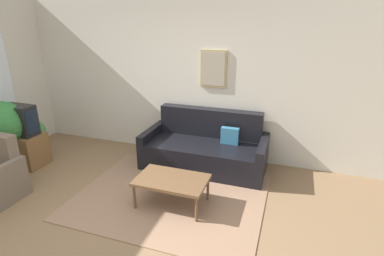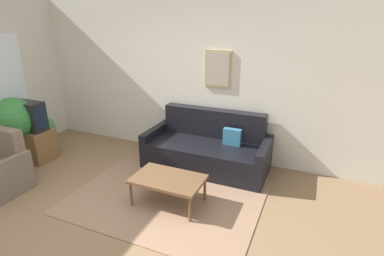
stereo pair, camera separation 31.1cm
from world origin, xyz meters
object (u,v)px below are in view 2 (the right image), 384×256
tv (29,116)px  potted_plant_tall (14,121)px  coffee_table (168,180)px  couch (208,149)px

tv → potted_plant_tall: (-0.13, -0.18, -0.05)m
coffee_table → couch: bearing=85.6°
tv → potted_plant_tall: bearing=-126.2°
couch → coffee_table: size_ratio=2.16×
coffee_table → tv: 2.81m
couch → potted_plant_tall: 3.21m
couch → coffee_table: bearing=-94.4°
coffee_table → tv: bearing=174.1°
couch → potted_plant_tall: bearing=-159.7°
couch → coffee_table: (-0.09, -1.21, 0.04)m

